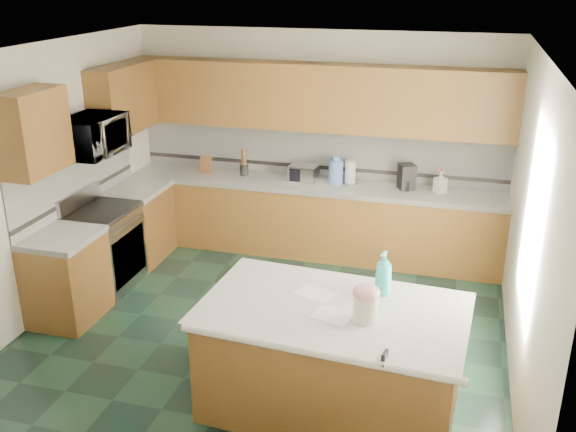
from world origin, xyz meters
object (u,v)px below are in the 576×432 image
(island_top, at_px, (333,311))
(coffee_maker, at_px, (407,177))
(toaster_oven, at_px, (304,173))
(soap_bottle_island, at_px, (384,273))
(knife_block, at_px, (205,165))
(island_base, at_px, (332,362))
(treat_jar, at_px, (366,308))

(island_top, relative_size, coffee_maker, 6.84)
(toaster_oven, bearing_deg, soap_bottle_island, -56.22)
(island_top, bearing_deg, knife_block, 131.18)
(knife_block, relative_size, coffee_maker, 0.71)
(toaster_oven, height_order, coffee_maker, coffee_maker)
(island_top, height_order, knife_block, knife_block)
(island_base, xyz_separation_m, coffee_maker, (0.25, 3.02, 0.64))
(island_base, bearing_deg, island_top, 0.00)
(soap_bottle_island, height_order, coffee_maker, soap_bottle_island)
(soap_bottle_island, bearing_deg, island_top, -118.85)
(soap_bottle_island, relative_size, coffee_maker, 1.22)
(coffee_maker, bearing_deg, treat_jar, -114.60)
(island_base, bearing_deg, treat_jar, -19.24)
(knife_block, bearing_deg, island_top, -48.57)
(island_top, relative_size, knife_block, 9.56)
(island_base, height_order, treat_jar, treat_jar)
(toaster_oven, bearing_deg, island_base, -64.36)
(toaster_oven, distance_m, coffee_maker, 1.24)
(island_top, xyz_separation_m, knife_block, (-2.28, 2.99, 0.14))
(island_top, height_order, coffee_maker, coffee_maker)
(treat_jar, bearing_deg, island_top, 176.85)
(treat_jar, xyz_separation_m, toaster_oven, (-1.25, 3.10, 0.00))
(soap_bottle_island, height_order, knife_block, soap_bottle_island)
(treat_jar, relative_size, knife_block, 0.90)
(island_top, distance_m, treat_jar, 0.31)
(island_base, bearing_deg, coffee_maker, 89.10)
(island_top, relative_size, toaster_oven, 5.99)
(coffee_maker, bearing_deg, toaster_oven, 156.53)
(island_top, xyz_separation_m, soap_bottle_island, (0.34, 0.33, 0.21))
(island_top, distance_m, toaster_oven, 3.15)
(island_top, xyz_separation_m, toaster_oven, (-0.99, 2.99, 0.13))
(island_base, distance_m, toaster_oven, 3.20)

